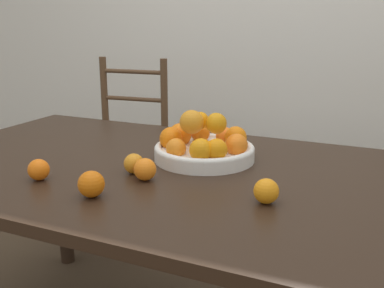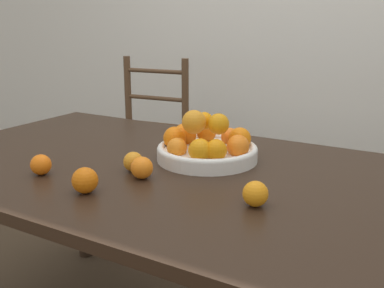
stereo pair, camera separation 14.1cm
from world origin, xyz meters
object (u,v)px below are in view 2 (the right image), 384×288
object	(u,v)px
orange_loose_0	(41,165)
orange_loose_4	(142,168)
fruit_bowl	(207,146)
orange_loose_1	(85,180)
orange_loose_2	(133,162)
orange_loose_3	(255,194)
chair_left	(145,154)

from	to	relation	value
orange_loose_0	orange_loose_4	distance (m)	0.31
fruit_bowl	orange_loose_1	world-z (taller)	fruit_bowl
orange_loose_2	orange_loose_3	size ratio (longest dim) A/B	0.95
chair_left	orange_loose_1	bearing A→B (deg)	-66.22
orange_loose_1	chair_left	size ratio (longest dim) A/B	0.07
orange_loose_2	orange_loose_3	distance (m)	0.44
orange_loose_0	orange_loose_3	xyz separation A→B (m)	(0.66, 0.11, 0.00)
orange_loose_0	orange_loose_1	xyz separation A→B (m)	(0.22, -0.04, 0.00)
fruit_bowl	orange_loose_2	bearing A→B (deg)	-122.80
fruit_bowl	orange_loose_2	world-z (taller)	fruit_bowl
orange_loose_0	orange_loose_1	world-z (taller)	orange_loose_1
orange_loose_3	orange_loose_4	distance (m)	0.37
fruit_bowl	orange_loose_3	xyz separation A→B (m)	(0.29, -0.28, -0.02)
orange_loose_3	chair_left	distance (m)	1.50
orange_loose_0	chair_left	distance (m)	1.22
orange_loose_1	orange_loose_2	xyz separation A→B (m)	(0.00, 0.21, -0.00)
orange_loose_1	orange_loose_4	distance (m)	0.18
orange_loose_2	orange_loose_4	world-z (taller)	orange_loose_4
orange_loose_0	orange_loose_1	bearing A→B (deg)	-11.29
orange_loose_2	chair_left	world-z (taller)	chair_left
orange_loose_0	orange_loose_2	world-z (taller)	orange_loose_0
fruit_bowl	orange_loose_4	xyz separation A→B (m)	(-0.08, -0.26, -0.01)
orange_loose_0	orange_loose_2	bearing A→B (deg)	36.71
orange_loose_4	chair_left	xyz separation A→B (m)	(-0.70, 0.97, -0.32)
fruit_bowl	orange_loose_4	world-z (taller)	fruit_bowl
orange_loose_2	orange_loose_4	xyz separation A→B (m)	(0.06, -0.04, 0.00)
orange_loose_1	orange_loose_2	distance (m)	0.21
orange_loose_3	orange_loose_4	xyz separation A→B (m)	(-0.37, 0.02, 0.00)
chair_left	orange_loose_0	bearing A→B (deg)	-74.66
orange_loose_4	chair_left	size ratio (longest dim) A/B	0.07
orange_loose_2	orange_loose_4	size ratio (longest dim) A/B	0.94
orange_loose_2	orange_loose_3	bearing A→B (deg)	-8.07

